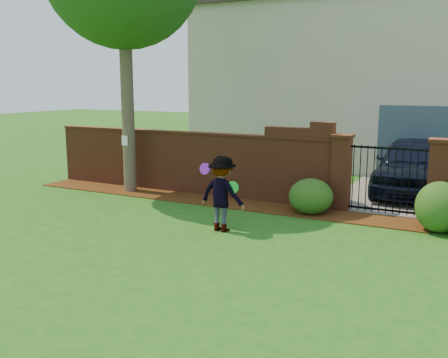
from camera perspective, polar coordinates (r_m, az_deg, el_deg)
The scene contains 15 objects.
ground at distance 10.33m, azimuth -6.13°, elevation -6.80°, with size 80.00×80.00×0.01m, color #225916.
mulch_bed at distance 13.55m, azimuth -1.71°, elevation -2.44°, with size 11.10×1.08×0.03m, color #3D1F0B.
brick_wall at distance 14.47m, azimuth -4.12°, elevation 2.05°, with size 8.70×0.31×2.16m.
pillar_left at distance 12.75m, azimuth 13.03°, elevation 0.78°, with size 0.50×0.50×1.88m.
pillar_right at distance 12.41m, azimuth 22.91°, elevation -0.06°, with size 0.50×0.50×1.88m.
iron_gate at distance 12.55m, azimuth 17.88°, elevation -0.10°, with size 1.78×0.03×1.60m.
driveway at distance 16.60m, azimuth 20.06°, elevation -0.69°, with size 3.20×8.00×0.01m, color slate.
house at distance 20.68m, azimuth 15.15°, elevation 10.50°, with size 12.40×6.40×6.30m.
car at distance 15.16m, azimuth 20.36°, elevation 1.32°, with size 1.89×4.69×1.60m, color black.
paper_notice at distance 14.66m, azimuth -11.10°, elevation 4.25°, with size 0.20×0.01×0.28m, color white.
shrub_left at distance 12.31m, azimuth 9.73°, elevation -1.94°, with size 1.06×1.06×0.86m, color #1B4C16.
shrub_middle at distance 11.54m, azimuth 23.03°, elevation -2.93°, with size 0.99×0.99×1.08m, color #1B4C16.
man at distance 10.66m, azimuth -0.32°, elevation -1.70°, with size 1.04×0.60×1.60m, color gray.
frisbee_purple at distance 10.70m, azimuth -2.16°, elevation 1.17°, with size 0.25×0.25×0.02m, color purple.
frisbee_green at distance 10.45m, azimuth 0.99°, elevation -0.95°, with size 0.26×0.26×0.02m, color green.
Camera 1 is at (5.48, -8.19, 3.08)m, focal length 40.70 mm.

